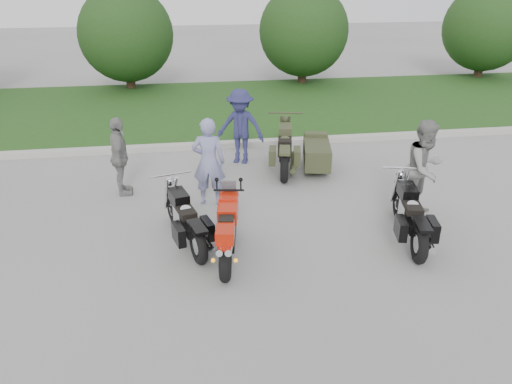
{
  "coord_description": "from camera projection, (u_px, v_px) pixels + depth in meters",
  "views": [
    {
      "loc": [
        -1.17,
        -6.95,
        4.41
      ],
      "look_at": [
        0.1,
        1.09,
        0.8
      ],
      "focal_mm": 35.0,
      "sensor_mm": 36.0,
      "label": 1
    }
  ],
  "objects": [
    {
      "name": "person_grey",
      "position": [
        424.0,
        169.0,
        9.52
      ],
      "size": [
        1.16,
        1.07,
        1.91
      ],
      "primitive_type": "imported",
      "rotation": [
        0.0,
        0.0,
        0.48
      ],
      "color": "gray",
      "rests_on": "ground"
    },
    {
      "name": "cruiser_sidecar",
      "position": [
        303.0,
        152.0,
        11.91
      ],
      "size": [
        1.54,
        2.5,
        0.97
      ],
      "rotation": [
        0.0,
        0.0,
        -0.21
      ],
      "color": "black",
      "rests_on": "ground"
    },
    {
      "name": "tree_mid_right",
      "position": [
        304.0,
        31.0,
        20.1
      ],
      "size": [
        3.6,
        3.6,
        4.0
      ],
      "color": "#3F2B1C",
      "rests_on": "ground"
    },
    {
      "name": "sportbike_red",
      "position": [
        227.0,
        230.0,
        8.14
      ],
      "size": [
        0.54,
        1.93,
        0.92
      ],
      "rotation": [
        0.0,
        0.0,
        -0.16
      ],
      "color": "black",
      "rests_on": "ground"
    },
    {
      "name": "tree_mid_left",
      "position": [
        126.0,
        34.0,
        19.11
      ],
      "size": [
        3.6,
        3.6,
        4.0
      ],
      "color": "#3F2B1C",
      "rests_on": "ground"
    },
    {
      "name": "tree_far_right",
      "position": [
        486.0,
        28.0,
        21.24
      ],
      "size": [
        3.6,
        3.6,
        4.0
      ],
      "color": "#3F2B1C",
      "rests_on": "ground"
    },
    {
      "name": "person_denim",
      "position": [
        240.0,
        127.0,
        12.21
      ],
      "size": [
        1.37,
        1.1,
        1.85
      ],
      "primitive_type": "imported",
      "rotation": [
        0.0,
        0.0,
        -0.41
      ],
      "color": "navy",
      "rests_on": "ground"
    },
    {
      "name": "cruiser_left",
      "position": [
        186.0,
        222.0,
        8.65
      ],
      "size": [
        0.77,
        2.17,
        0.85
      ],
      "rotation": [
        0.0,
        0.0,
        0.26
      ],
      "color": "black",
      "rests_on": "ground"
    },
    {
      "name": "curb",
      "position": [
        225.0,
        145.0,
        13.62
      ],
      "size": [
        60.0,
        0.3,
        0.15
      ],
      "primitive_type": "cube",
      "color": "#ABA9A1",
      "rests_on": "ground"
    },
    {
      "name": "person_back",
      "position": [
        120.0,
        157.0,
        10.46
      ],
      "size": [
        0.49,
        1.02,
        1.69
      ],
      "primitive_type": "imported",
      "rotation": [
        0.0,
        0.0,
        1.65
      ],
      "color": "gray",
      "rests_on": "ground"
    },
    {
      "name": "grass_strip",
      "position": [
        213.0,
        107.0,
        17.37
      ],
      "size": [
        60.0,
        8.0,
        0.14
      ],
      "primitive_type": "cube",
      "color": "#2C541D",
      "rests_on": "ground"
    },
    {
      "name": "cruiser_right",
      "position": [
        411.0,
        218.0,
        8.75
      ],
      "size": [
        0.64,
        2.28,
        0.89
      ],
      "rotation": [
        0.0,
        0.0,
        -0.21
      ],
      "color": "black",
      "rests_on": "ground"
    },
    {
      "name": "person_stripe",
      "position": [
        209.0,
        162.0,
        9.99
      ],
      "size": [
        0.74,
        0.56,
        1.82
      ],
      "primitive_type": "imported",
      "rotation": [
        0.0,
        0.0,
        2.94
      ],
      "color": "#8385B2",
      "rests_on": "ground"
    },
    {
      "name": "ground",
      "position": [
        261.0,
        263.0,
        8.24
      ],
      "size": [
        80.0,
        80.0,
        0.0
      ],
      "primitive_type": "plane",
      "color": "#989893",
      "rests_on": "ground"
    }
  ]
}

